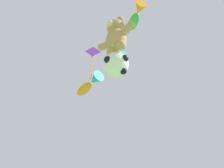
{
  "coord_description": "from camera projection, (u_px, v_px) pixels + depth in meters",
  "views": [
    {
      "loc": [
        5.08,
        0.58,
        1.72
      ],
      "look_at": [
        0.14,
        5.63,
        7.91
      ],
      "focal_mm": 40.0,
      "sensor_mm": 36.0,
      "label": 1
    }
  ],
  "objects": [
    {
      "name": "teddy_bear_kite",
      "position": [
        116.0,
        36.0,
        10.45
      ],
      "size": [
        2.03,
        0.89,
        2.06
      ],
      "color": "tan"
    },
    {
      "name": "fish_kite_tangerine",
      "position": [
        90.0,
        84.0,
        14.45
      ],
      "size": [
        2.22,
        0.9,
        0.71
      ],
      "color": "orange"
    },
    {
      "name": "soccer_ball_kite",
      "position": [
        116.0,
        64.0,
        9.94
      ],
      "size": [
        1.14,
        1.13,
        1.05
      ],
      "color": "white"
    },
    {
      "name": "fish_kite_cobalt",
      "position": [
        116.0,
        61.0,
        12.72
      ],
      "size": [
        1.49,
        0.92,
        0.55
      ],
      "color": "blue"
    },
    {
      "name": "diamond_kite",
      "position": [
        93.0,
        56.0,
        15.14
      ],
      "size": [
        0.66,
        0.72,
        2.95
      ],
      "color": "purple"
    },
    {
      "name": "fish_kite_emerald",
      "position": [
        136.0,
        15.0,
        10.76
      ],
      "size": [
        1.46,
        1.09,
        0.52
      ],
      "color": "green"
    }
  ]
}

